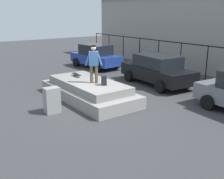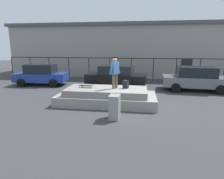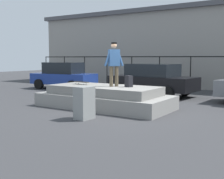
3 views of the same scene
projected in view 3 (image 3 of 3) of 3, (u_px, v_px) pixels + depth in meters
ground_plane at (122, 111)px, 11.07m from camera, size 60.00×60.00×0.00m
concrete_ledge at (104, 98)px, 11.73m from camera, size 5.35×2.41×0.87m
skateboarder at (114, 61)px, 11.33m from camera, size 0.55×0.69×1.70m
skateboard at (81, 82)px, 12.31m from camera, size 0.79×0.30×0.12m
backpack at (129, 81)px, 11.23m from camera, size 0.34×0.30×0.43m
car_blue_sedan_near at (64, 75)px, 18.70m from camera, size 4.24×2.24×1.69m
car_black_sedan_mid at (152, 79)px, 15.45m from camera, size 4.71×2.45×1.66m
utility_box at (84, 103)px, 9.49m from camera, size 0.48×0.63×1.06m
fence_row at (191, 67)px, 17.45m from camera, size 24.06×0.06×2.08m
warehouse_building at (215, 48)px, 21.83m from camera, size 26.00×9.09×5.36m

